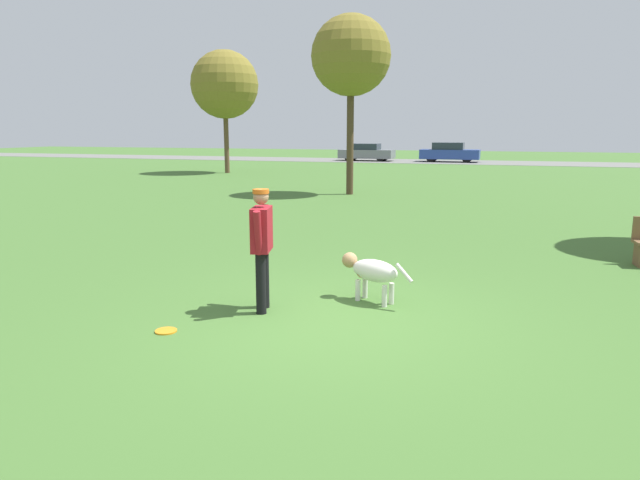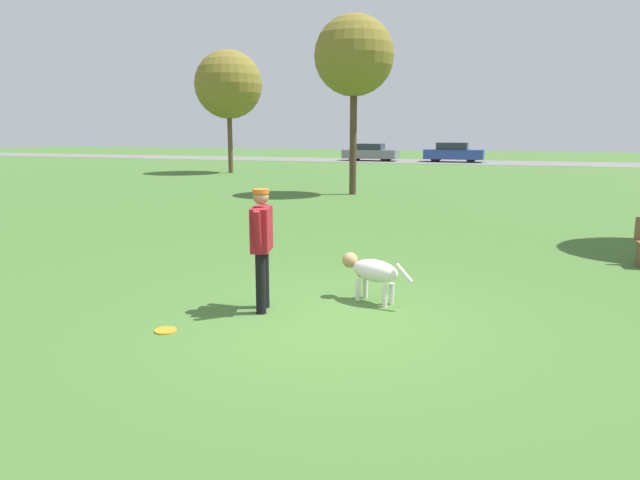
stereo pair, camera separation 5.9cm
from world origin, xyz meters
TOP-DOWN VIEW (x-y plane):
  - ground_plane at (0.00, 0.00)m, footprint 120.00×120.00m
  - far_road_strip at (0.00, 36.63)m, footprint 120.00×6.00m
  - person at (-0.95, 0.16)m, footprint 0.33×0.72m
  - dog at (0.30, 0.98)m, footprint 1.10×0.59m
  - frisbee at (-1.71, -0.93)m, footprint 0.25×0.25m
  - tree_far_left at (-12.53, 21.87)m, footprint 3.60×3.60m
  - tree_mid_center at (-3.42, 13.73)m, footprint 2.81×2.81m
  - parked_car_grey at (-8.16, 36.32)m, footprint 4.12×1.84m
  - parked_car_blue at (-1.99, 36.59)m, footprint 4.25×1.80m

SIDE VIEW (x-z plane):
  - ground_plane at x=0.00m, z-range 0.00..0.00m
  - far_road_strip at x=0.00m, z-range 0.00..0.01m
  - frisbee at x=-1.71m, z-range 0.00..0.02m
  - dog at x=0.30m, z-range 0.11..0.75m
  - parked_car_grey at x=-8.16m, z-range -0.01..1.29m
  - parked_car_blue at x=-1.99m, z-range -0.01..1.40m
  - person at x=-0.95m, z-range 0.15..1.73m
  - tree_far_left at x=-12.53m, z-range 1.43..7.92m
  - tree_mid_center at x=-3.42m, z-range 1.70..7.99m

